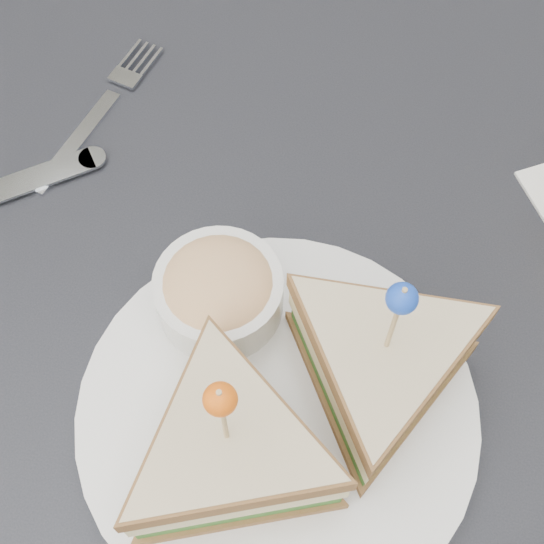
{
  "coord_description": "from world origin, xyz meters",
  "views": [
    {
      "loc": [
        0.08,
        -0.24,
        1.26
      ],
      "look_at": [
        0.01,
        0.01,
        0.8
      ],
      "focal_mm": 50.0,
      "sensor_mm": 36.0,
      "label": 1
    }
  ],
  "objects": [
    {
      "name": "table",
      "position": [
        0.0,
        0.0,
        0.67
      ],
      "size": [
        0.8,
        0.8,
        0.75
      ],
      "color": "black",
      "rests_on": "ground"
    },
    {
      "name": "cutlery_fork",
      "position": [
        -0.19,
        0.15,
        0.75
      ],
      "size": [
        0.05,
        0.18,
        0.01
      ],
      "rotation": [
        0.0,
        0.0,
        -0.18
      ],
      "color": "silver",
      "rests_on": "table"
    },
    {
      "name": "plate_meal",
      "position": [
        0.05,
        -0.07,
        0.79
      ],
      "size": [
        0.31,
        0.29,
        0.16
      ],
      "rotation": [
        0.0,
        0.0,
        -0.07
      ],
      "color": "white",
      "rests_on": "table"
    },
    {
      "name": "ground_plane",
      "position": [
        0.0,
        0.0,
        0.0
      ],
      "size": [
        3.5,
        3.5,
        0.0
      ],
      "primitive_type": "plane",
      "color": "#3F3833"
    }
  ]
}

